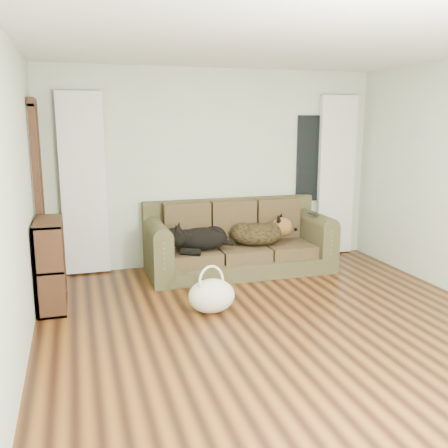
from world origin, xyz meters
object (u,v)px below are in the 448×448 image
object	(u,v)px
dog_shepherd	(259,234)
tote_bag	(212,297)
sofa	(240,237)
bookshelf	(50,261)
dog_black_lab	(199,240)

from	to	relation	value
dog_shepherd	tote_bag	world-z (taller)	dog_shepherd
sofa	tote_bag	bearing A→B (deg)	-119.66
sofa	bookshelf	world-z (taller)	bookshelf
dog_shepherd	bookshelf	distance (m)	2.61
dog_black_lab	bookshelf	world-z (taller)	bookshelf
bookshelf	sofa	bearing A→B (deg)	12.47
bookshelf	dog_black_lab	bearing A→B (deg)	14.56
sofa	dog_black_lab	distance (m)	0.57
sofa	dog_shepherd	xyz separation A→B (m)	(0.25, -0.03, 0.04)
sofa	bookshelf	size ratio (longest dim) A/B	2.55
dog_shepherd	tote_bag	distance (m)	1.62
sofa	dog_shepherd	world-z (taller)	sofa
sofa	dog_black_lab	world-z (taller)	sofa
dog_black_lab	bookshelf	distance (m)	1.81
tote_bag	sofa	bearing A→B (deg)	60.34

